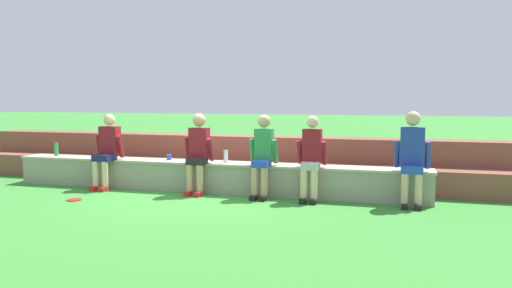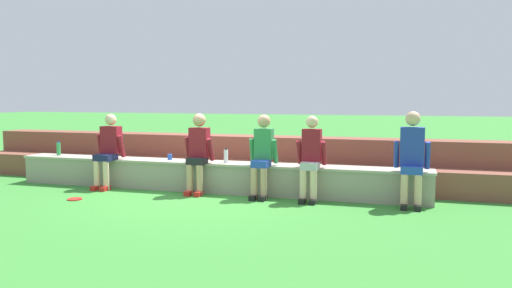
% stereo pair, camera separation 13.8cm
% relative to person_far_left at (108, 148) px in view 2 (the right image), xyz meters
% --- Properties ---
extents(ground_plane, '(80.00, 80.00, 0.00)m').
position_rel_person_far_left_xyz_m(ground_plane, '(1.92, -0.00, -0.74)').
color(ground_plane, '#388433').
extents(stone_seating_wall, '(7.69, 0.52, 0.54)m').
position_rel_person_far_left_xyz_m(stone_seating_wall, '(1.92, 0.24, -0.46)').
color(stone_seating_wall, gray).
rests_on(stone_seating_wall, ground).
extents(brick_bleachers, '(11.20, 1.23, 0.91)m').
position_rel_person_far_left_xyz_m(brick_bleachers, '(1.92, 1.37, -0.36)').
color(brick_bleachers, brown).
rests_on(brick_bleachers, ground).
extents(person_far_left, '(0.54, 0.60, 1.38)m').
position_rel_person_far_left_xyz_m(person_far_left, '(0.00, 0.00, 0.00)').
color(person_far_left, beige).
rests_on(person_far_left, ground).
extents(person_left_of_center, '(0.51, 0.50, 1.41)m').
position_rel_person_far_left_xyz_m(person_left_of_center, '(1.83, -0.02, 0.02)').
color(person_left_of_center, tan).
rests_on(person_left_of_center, ground).
extents(person_center, '(0.48, 0.56, 1.40)m').
position_rel_person_far_left_xyz_m(person_center, '(3.00, -0.01, 0.01)').
color(person_center, tan).
rests_on(person_center, ground).
extents(person_right_of_center, '(0.48, 0.53, 1.39)m').
position_rel_person_far_left_xyz_m(person_right_of_center, '(3.83, -0.04, -0.01)').
color(person_right_of_center, beige).
rests_on(person_right_of_center, ground).
extents(person_far_right, '(0.54, 0.51, 1.48)m').
position_rel_person_far_left_xyz_m(person_far_right, '(5.39, -0.02, 0.06)').
color(person_far_right, '#DBAD89').
rests_on(person_far_right, ground).
extents(water_bottle_center_gap, '(0.07, 0.07, 0.26)m').
position_rel_person_far_left_xyz_m(water_bottle_center_gap, '(2.26, 0.20, -0.09)').
color(water_bottle_center_gap, silver).
rests_on(water_bottle_center_gap, stone_seating_wall).
extents(water_bottle_mid_right, '(0.08, 0.08, 0.27)m').
position_rel_person_far_left_xyz_m(water_bottle_mid_right, '(-1.33, 0.27, -0.08)').
color(water_bottle_mid_right, green).
rests_on(water_bottle_mid_right, stone_seating_wall).
extents(plastic_cup_right_end, '(0.09, 0.09, 0.10)m').
position_rel_person_far_left_xyz_m(plastic_cup_right_end, '(1.12, 0.30, -0.16)').
color(plastic_cup_right_end, blue).
rests_on(plastic_cup_right_end, stone_seating_wall).
extents(frisbee, '(0.24, 0.24, 0.02)m').
position_rel_person_far_left_xyz_m(frisbee, '(0.08, -1.11, -0.73)').
color(frisbee, red).
rests_on(frisbee, ground).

